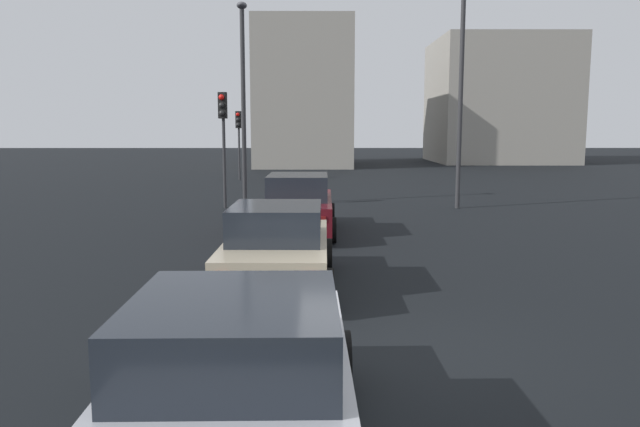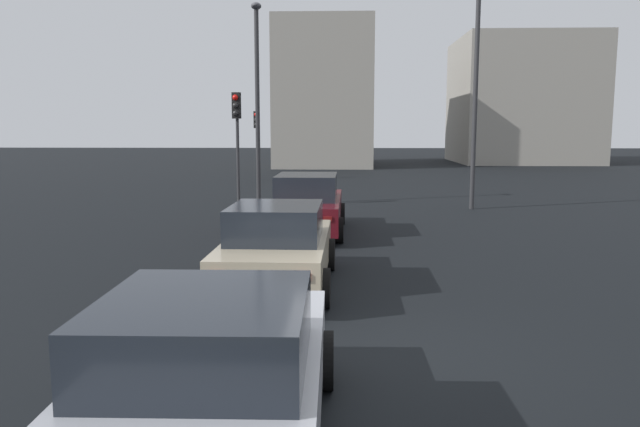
# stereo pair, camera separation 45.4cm
# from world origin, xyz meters

# --- Properties ---
(ground_plane) EXTENTS (160.00, 160.00, 0.20)m
(ground_plane) POSITION_xyz_m (0.00, 0.00, -0.10)
(ground_plane) COLOR black
(car_maroon_right_lead) EXTENTS (4.72, 2.04, 1.60)m
(car_maroon_right_lead) POSITION_xyz_m (8.97, 1.53, 0.77)
(car_maroon_right_lead) COLOR #510F16
(car_maroon_right_lead) RESTS_ON ground_plane
(car_beige_right_second) EXTENTS (4.25, 2.02, 1.50)m
(car_beige_right_second) POSITION_xyz_m (3.28, 1.73, 0.73)
(car_beige_right_second) COLOR tan
(car_beige_right_second) RESTS_ON ground_plane
(car_silver_right_third) EXTENTS (4.32, 2.16, 1.46)m
(car_silver_right_third) POSITION_xyz_m (-2.39, 1.71, 0.71)
(car_silver_right_third) COLOR #A8AAB2
(car_silver_right_third) RESTS_ON ground_plane
(traffic_light_near_left) EXTENTS (0.33, 0.31, 4.04)m
(traffic_light_near_left) POSITION_xyz_m (14.17, 4.29, 2.91)
(traffic_light_near_left) COLOR #2D2D30
(traffic_light_near_left) RESTS_ON ground_plane
(traffic_light_near_right) EXTENTS (0.33, 0.30, 3.71)m
(traffic_light_near_right) POSITION_xyz_m (25.81, 5.23, 2.68)
(traffic_light_near_right) COLOR #2D2D30
(traffic_light_near_right) RESTS_ON ground_plane
(street_lamp_kerbside) EXTENTS (0.56, 0.36, 9.08)m
(street_lamp_kerbside) POSITION_xyz_m (14.14, -3.95, 5.22)
(street_lamp_kerbside) COLOR #2D2D30
(street_lamp_kerbside) RESTS_ON ground_plane
(street_lamp_far) EXTENTS (0.56, 0.36, 7.20)m
(street_lamp_far) POSITION_xyz_m (14.92, 3.66, 4.25)
(street_lamp_far) COLOR #2D2D30
(street_lamp_far) RESTS_ON ground_plane
(building_facade_left) EXTENTS (10.58, 10.44, 9.99)m
(building_facade_left) POSITION_xyz_m (44.20, -14.00, 5.00)
(building_facade_left) COLOR gray
(building_facade_left) RESTS_ON ground_plane
(building_facade_center) EXTENTS (10.31, 7.00, 10.46)m
(building_facade_center) POSITION_xyz_m (39.63, 2.00, 5.23)
(building_facade_center) COLOR gray
(building_facade_center) RESTS_ON ground_plane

